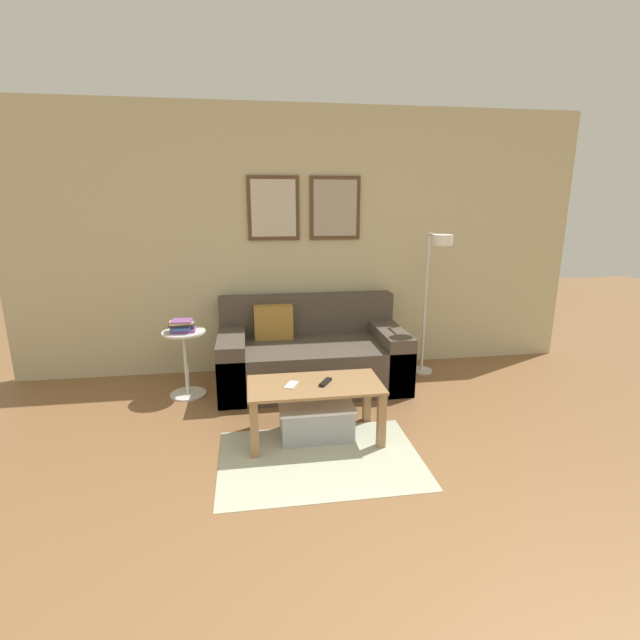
{
  "coord_description": "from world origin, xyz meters",
  "views": [
    {
      "loc": [
        -0.54,
        -1.3,
        1.68
      ],
      "look_at": [
        -0.05,
        1.88,
        0.85
      ],
      "focal_mm": 26.0,
      "sensor_mm": 36.0,
      "label": 1
    }
  ],
  "objects_px": {
    "couch": "(311,355)",
    "floor_lamp": "(434,282)",
    "book_stack": "(182,326)",
    "cell_phone": "(291,385)",
    "side_table": "(186,357)",
    "coffee_table": "(315,395)",
    "remote_control": "(325,382)",
    "storage_bin": "(316,419)"
  },
  "relations": [
    {
      "from": "coffee_table",
      "to": "book_stack",
      "type": "xyz_separation_m",
      "value": [
        -1.02,
        0.92,
        0.3
      ]
    },
    {
      "from": "side_table",
      "to": "book_stack",
      "type": "distance_m",
      "value": 0.29
    },
    {
      "from": "floor_lamp",
      "to": "book_stack",
      "type": "distance_m",
      "value": 2.3
    },
    {
      "from": "floor_lamp",
      "to": "cell_phone",
      "type": "relative_size",
      "value": 9.95
    },
    {
      "from": "floor_lamp",
      "to": "book_stack",
      "type": "xyz_separation_m",
      "value": [
        -2.28,
        -0.06,
        -0.31
      ]
    },
    {
      "from": "book_stack",
      "to": "cell_phone",
      "type": "relative_size",
      "value": 1.69
    },
    {
      "from": "floor_lamp",
      "to": "remote_control",
      "type": "distance_m",
      "value": 1.63
    },
    {
      "from": "storage_bin",
      "to": "side_table",
      "type": "distance_m",
      "value": 1.38
    },
    {
      "from": "book_stack",
      "to": "floor_lamp",
      "type": "bearing_deg",
      "value": 1.63
    },
    {
      "from": "remote_control",
      "to": "cell_phone",
      "type": "bearing_deg",
      "value": -148.51
    },
    {
      "from": "couch",
      "to": "storage_bin",
      "type": "relative_size",
      "value": 3.14
    },
    {
      "from": "storage_bin",
      "to": "cell_phone",
      "type": "xyz_separation_m",
      "value": [
        -0.18,
        -0.03,
        0.29
      ]
    },
    {
      "from": "remote_control",
      "to": "cell_phone",
      "type": "distance_m",
      "value": 0.24
    },
    {
      "from": "couch",
      "to": "floor_lamp",
      "type": "distance_m",
      "value": 1.33
    },
    {
      "from": "floor_lamp",
      "to": "side_table",
      "type": "relative_size",
      "value": 2.36
    },
    {
      "from": "cell_phone",
      "to": "remote_control",
      "type": "bearing_deg",
      "value": 24.62
    },
    {
      "from": "couch",
      "to": "side_table",
      "type": "height_order",
      "value": "couch"
    },
    {
      "from": "storage_bin",
      "to": "side_table",
      "type": "height_order",
      "value": "side_table"
    },
    {
      "from": "remote_control",
      "to": "side_table",
      "type": "bearing_deg",
      "value": 171.48
    },
    {
      "from": "coffee_table",
      "to": "floor_lamp",
      "type": "distance_m",
      "value": 1.71
    },
    {
      "from": "coffee_table",
      "to": "side_table",
      "type": "distance_m",
      "value": 1.37
    },
    {
      "from": "remote_control",
      "to": "storage_bin",
      "type": "bearing_deg",
      "value": -174.75
    },
    {
      "from": "cell_phone",
      "to": "coffee_table",
      "type": "bearing_deg",
      "value": 26.67
    },
    {
      "from": "floor_lamp",
      "to": "cell_phone",
      "type": "bearing_deg",
      "value": -145.25
    },
    {
      "from": "coffee_table",
      "to": "couch",
      "type": "bearing_deg",
      "value": 83.98
    },
    {
      "from": "storage_bin",
      "to": "cell_phone",
      "type": "distance_m",
      "value": 0.35
    },
    {
      "from": "couch",
      "to": "coffee_table",
      "type": "distance_m",
      "value": 1.06
    },
    {
      "from": "couch",
      "to": "side_table",
      "type": "relative_size",
      "value": 2.88
    },
    {
      "from": "coffee_table",
      "to": "book_stack",
      "type": "height_order",
      "value": "book_stack"
    },
    {
      "from": "coffee_table",
      "to": "remote_control",
      "type": "relative_size",
      "value": 6.35
    },
    {
      "from": "storage_bin",
      "to": "couch",
      "type": "bearing_deg",
      "value": 84.43
    },
    {
      "from": "storage_bin",
      "to": "floor_lamp",
      "type": "distance_m",
      "value": 1.78
    },
    {
      "from": "couch",
      "to": "storage_bin",
      "type": "bearing_deg",
      "value": -95.57
    },
    {
      "from": "book_stack",
      "to": "remote_control",
      "type": "height_order",
      "value": "book_stack"
    },
    {
      "from": "storage_bin",
      "to": "book_stack",
      "type": "distance_m",
      "value": 1.46
    },
    {
      "from": "book_stack",
      "to": "coffee_table",
      "type": "bearing_deg",
      "value": -42.05
    },
    {
      "from": "cell_phone",
      "to": "floor_lamp",
      "type": "bearing_deg",
      "value": 60.14
    },
    {
      "from": "couch",
      "to": "floor_lamp",
      "type": "bearing_deg",
      "value": -3.41
    },
    {
      "from": "remote_control",
      "to": "book_stack",
      "type": "bearing_deg",
      "value": 172.02
    },
    {
      "from": "side_table",
      "to": "cell_phone",
      "type": "distance_m",
      "value": 1.26
    },
    {
      "from": "side_table",
      "to": "coffee_table",
      "type": "bearing_deg",
      "value": -42.61
    },
    {
      "from": "coffee_table",
      "to": "remote_control",
      "type": "xyz_separation_m",
      "value": [
        0.08,
        -0.01,
        0.09
      ]
    }
  ]
}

